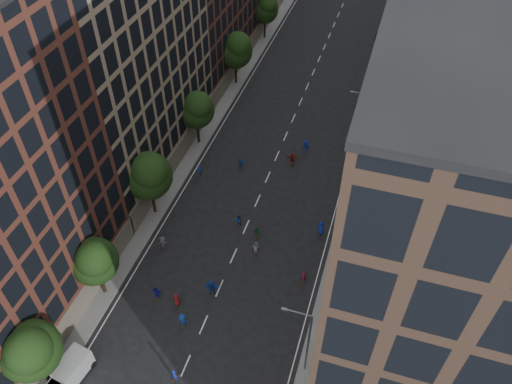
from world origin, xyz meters
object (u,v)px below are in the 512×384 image
streetlamp_far (364,119)px  skater_1 (174,375)px  streetlamp_near (306,340)px  cargo_van (70,372)px

streetlamp_far → skater_1: bearing=-106.0°
streetlamp_near → cargo_van: 21.29m
streetlamp_near → cargo_van: size_ratio=1.92×
streetlamp_far → cargo_van: (-19.65, -40.18, -3.92)m
skater_1 → streetlamp_near: bearing=-136.3°
streetlamp_far → skater_1: streetlamp_far is taller
streetlamp_near → skater_1: bearing=-157.6°
streetlamp_near → cargo_van: bearing=-159.9°
streetlamp_near → skater_1: 12.44m
cargo_van → skater_1: 9.32m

